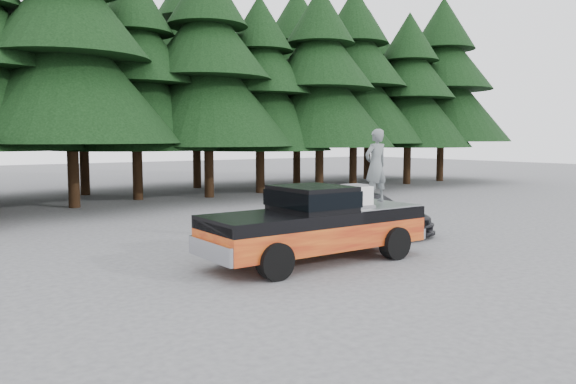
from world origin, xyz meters
TOP-DOWN VIEW (x-y plane):
  - ground at (0.00, 0.00)m, footprint 120.00×120.00m
  - pickup_truck at (0.98, -0.46)m, footprint 6.00×2.04m
  - truck_cab at (0.88, -0.46)m, footprint 1.66×1.90m
  - air_compressor at (2.11, -0.66)m, footprint 0.81×0.70m
  - man_on_bed at (3.38, -0.12)m, footprint 0.75×0.50m
  - parked_car at (5.19, 2.03)m, footprint 2.50×4.71m
  - treeline at (0.42, 17.20)m, footprint 60.15×16.05m

SIDE VIEW (x-z plane):
  - ground at x=0.00m, z-range 0.00..0.00m
  - parked_car at x=5.19m, z-range 0.00..1.30m
  - pickup_truck at x=0.98m, z-range 0.00..1.33m
  - air_compressor at x=2.11m, z-range 1.33..1.85m
  - truck_cab at x=0.88m, z-range 1.33..1.92m
  - man_on_bed at x=3.38m, z-range 1.33..3.35m
  - treeline at x=0.42m, z-range -1.03..16.47m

